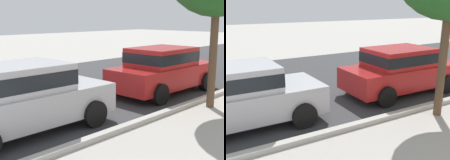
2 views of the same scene
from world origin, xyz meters
The scene contains 3 objects.
street_surface centered at (0.00, 7.50, 0.00)m, with size 60.00×9.00×0.01m, color #38383A.
parked_car_silver centered at (-7.24, 4.41, 0.84)m, with size 4.12×1.96×1.56m.
parked_car_red centered at (-1.93, 4.41, 0.84)m, with size 4.12×1.96×1.56m.
Camera 2 is at (-8.22, -2.10, 2.97)m, focal length 42.74 mm.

